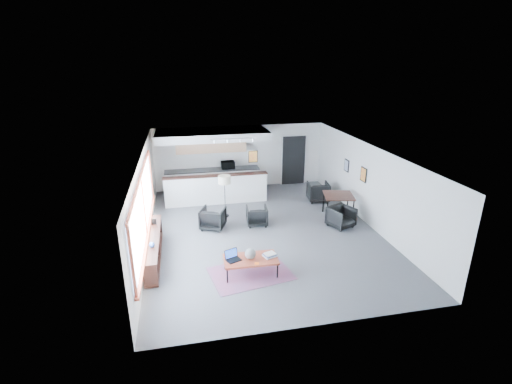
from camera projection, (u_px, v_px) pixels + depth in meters
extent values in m
cube|color=#4D4D50|center=(264.00, 232.00, 11.74)|extent=(7.00, 9.00, 0.01)
cube|color=white|center=(264.00, 151.00, 10.85)|extent=(7.00, 9.00, 0.01)
cube|color=silver|center=(240.00, 157.00, 15.44)|extent=(7.00, 0.01, 2.60)
cube|color=silver|center=(316.00, 271.00, 7.15)|extent=(7.00, 0.01, 2.60)
cube|color=silver|center=(145.00, 201.00, 10.63)|extent=(0.01, 9.00, 2.60)
cube|color=silver|center=(370.00, 185.00, 11.96)|extent=(0.01, 9.00, 2.60)
cube|color=#8CBFFF|center=(143.00, 206.00, 9.74)|extent=(0.02, 5.80, 1.55)
cube|color=maroon|center=(147.00, 234.00, 10.02)|extent=(0.10, 5.95, 0.06)
cube|color=maroon|center=(141.00, 177.00, 9.47)|extent=(0.06, 5.95, 0.06)
cube|color=maroon|center=(132.00, 262.00, 7.07)|extent=(0.06, 0.06, 1.60)
cube|color=maroon|center=(144.00, 206.00, 9.74)|extent=(0.06, 0.06, 1.60)
cube|color=maroon|center=(151.00, 174.00, 12.41)|extent=(0.06, 0.06, 1.60)
cube|color=#321811|center=(153.00, 238.00, 9.98)|extent=(0.35, 3.00, 0.05)
cube|color=#321811|center=(155.00, 256.00, 10.17)|extent=(0.35, 3.00, 0.05)
cube|color=#321811|center=(150.00, 276.00, 8.74)|extent=(0.33, 0.04, 0.55)
cube|color=#321811|center=(154.00, 247.00, 10.08)|extent=(0.33, 0.04, 0.55)
cube|color=#321811|center=(156.00, 225.00, 11.41)|extent=(0.33, 0.04, 0.55)
cube|color=#3359A5|center=(151.00, 278.00, 8.93)|extent=(0.18, 0.04, 0.20)
cube|color=silver|center=(152.00, 274.00, 9.09)|extent=(0.18, 0.04, 0.22)
cube|color=maroon|center=(152.00, 270.00, 9.24)|extent=(0.18, 0.04, 0.24)
cube|color=#321811|center=(153.00, 267.00, 9.40)|extent=(0.18, 0.04, 0.20)
cube|color=#3359A5|center=(153.00, 263.00, 9.56)|extent=(0.18, 0.04, 0.22)
cube|color=silver|center=(153.00, 260.00, 9.71)|extent=(0.18, 0.04, 0.24)
cube|color=maroon|center=(154.00, 257.00, 9.87)|extent=(0.18, 0.04, 0.20)
cube|color=#321811|center=(154.00, 254.00, 10.03)|extent=(0.18, 0.04, 0.22)
cube|color=#3359A5|center=(154.00, 250.00, 10.18)|extent=(0.18, 0.03, 0.24)
cube|color=silver|center=(155.00, 248.00, 10.34)|extent=(0.18, 0.03, 0.20)
cube|color=maroon|center=(155.00, 245.00, 10.50)|extent=(0.18, 0.03, 0.22)
cube|color=#321811|center=(155.00, 242.00, 10.65)|extent=(0.18, 0.04, 0.24)
cube|color=black|center=(154.00, 222.00, 10.68)|extent=(0.14, 0.02, 0.18)
sphere|color=#264C99|center=(152.00, 245.00, 9.40)|extent=(0.14, 0.14, 0.14)
cube|color=white|center=(216.00, 190.00, 13.81)|extent=(3.80, 0.25, 1.10)
cube|color=#321811|center=(216.00, 175.00, 13.62)|extent=(3.85, 0.32, 0.04)
cube|color=white|center=(213.00, 180.00, 15.18)|extent=(3.80, 0.60, 0.90)
cube|color=#2D2D2D|center=(212.00, 170.00, 15.02)|extent=(3.82, 0.62, 0.04)
cube|color=tan|center=(211.00, 144.00, 14.80)|extent=(2.80, 0.35, 0.70)
cube|color=white|center=(212.00, 135.00, 13.99)|extent=(4.20, 1.80, 0.30)
cube|color=black|center=(253.00, 157.00, 13.67)|extent=(0.35, 0.03, 0.45)
cube|color=orange|center=(253.00, 157.00, 13.66)|extent=(0.30, 0.01, 0.40)
cube|color=black|center=(293.00, 160.00, 15.89)|extent=(1.00, 0.12, 2.10)
cube|color=white|center=(282.00, 161.00, 15.80)|extent=(0.06, 0.10, 2.10)
cube|color=white|center=(305.00, 159.00, 15.99)|extent=(0.06, 0.10, 2.10)
cube|color=white|center=(294.00, 135.00, 15.53)|extent=(1.10, 0.10, 0.06)
cube|color=silver|center=(233.00, 139.00, 12.78)|extent=(1.60, 0.04, 0.04)
cylinder|color=silver|center=(214.00, 142.00, 12.68)|extent=(0.07, 0.07, 0.09)
cylinder|color=silver|center=(227.00, 141.00, 12.77)|extent=(0.07, 0.07, 0.09)
cylinder|color=silver|center=(240.00, 141.00, 12.85)|extent=(0.07, 0.07, 0.09)
cylinder|color=silver|center=(253.00, 140.00, 12.94)|extent=(0.07, 0.07, 0.09)
cube|color=black|center=(364.00, 175.00, 12.24)|extent=(0.03, 0.38, 0.48)
cube|color=orange|center=(363.00, 175.00, 12.23)|extent=(0.00, 0.32, 0.42)
cube|color=black|center=(347.00, 166.00, 13.45)|extent=(0.03, 0.34, 0.44)
cube|color=#859FC5|center=(346.00, 166.00, 13.45)|extent=(0.00, 0.28, 0.38)
cube|color=#653651|center=(251.00, 273.00, 9.44)|extent=(2.19, 1.68, 0.01)
cube|color=maroon|center=(251.00, 259.00, 9.30)|extent=(1.37, 0.76, 0.05)
cube|color=black|center=(227.00, 276.00, 8.98)|extent=(0.03, 0.03, 0.40)
cube|color=black|center=(225.00, 263.00, 9.56)|extent=(0.03, 0.03, 0.40)
cube|color=black|center=(277.00, 271.00, 9.19)|extent=(0.03, 0.03, 0.40)
cube|color=black|center=(272.00, 258.00, 9.77)|extent=(0.03, 0.03, 0.40)
cube|color=black|center=(253.00, 267.00, 9.02)|extent=(1.29, 0.06, 0.03)
cube|color=black|center=(249.00, 254.00, 9.60)|extent=(1.29, 0.06, 0.03)
cube|color=black|center=(234.00, 260.00, 9.20)|extent=(0.42, 0.37, 0.02)
cube|color=black|center=(231.00, 253.00, 9.26)|extent=(0.35, 0.19, 0.23)
cube|color=blue|center=(231.00, 253.00, 9.26)|extent=(0.31, 0.16, 0.20)
sphere|color=gray|center=(250.00, 254.00, 9.23)|extent=(0.28, 0.28, 0.28)
cube|color=silver|center=(270.00, 256.00, 9.39)|extent=(0.39, 0.35, 0.04)
cube|color=#3359A5|center=(270.00, 254.00, 9.38)|extent=(0.35, 0.32, 0.03)
cube|color=silver|center=(270.00, 254.00, 9.34)|extent=(0.32, 0.29, 0.03)
cube|color=#E5590C|center=(257.00, 263.00, 9.06)|extent=(0.13, 0.13, 0.01)
imported|color=black|center=(213.00, 217.00, 11.85)|extent=(0.93, 0.91, 0.75)
imported|color=black|center=(257.00, 215.00, 12.12)|extent=(0.72, 0.68, 0.68)
cylinder|color=black|center=(225.00, 215.00, 12.90)|extent=(0.30, 0.30, 0.03)
cylinder|color=black|center=(225.00, 199.00, 12.69)|extent=(0.03, 0.03, 1.23)
cylinder|color=beige|center=(224.00, 180.00, 12.45)|extent=(0.49, 0.49, 0.27)
cube|color=#321811|center=(339.00, 195.00, 12.55)|extent=(1.15, 1.15, 0.04)
cylinder|color=black|center=(327.00, 211.00, 12.30)|extent=(0.05, 0.05, 0.77)
cylinder|color=black|center=(323.00, 202.00, 13.10)|extent=(0.05, 0.05, 0.77)
cylinder|color=black|center=(353.00, 211.00, 12.28)|extent=(0.05, 0.05, 0.77)
cylinder|color=black|center=(348.00, 202.00, 13.08)|extent=(0.05, 0.05, 0.77)
imported|color=black|center=(341.00, 218.00, 11.97)|extent=(0.79, 0.77, 0.63)
imported|color=black|center=(318.00, 192.00, 14.15)|extent=(0.73, 0.70, 0.68)
imported|color=black|center=(228.00, 164.00, 15.07)|extent=(0.55, 0.32, 0.36)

